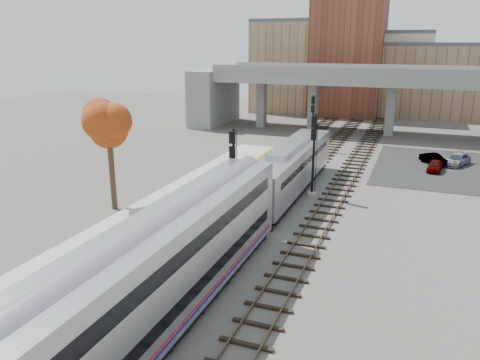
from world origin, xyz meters
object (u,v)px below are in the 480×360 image
Objects in this scene: signal_mast_far at (312,124)px; car_b at (434,159)px; tree at (108,123)px; coach at (151,282)px; car_a at (435,166)px; car_c at (457,160)px; locomotive at (290,167)px; signal_mast_mid at (313,156)px; signal_mast_near at (233,177)px.

car_b is at bearing -11.19° from signal_mast_far.
tree is at bearing -109.91° from signal_mast_far.
coach is 7.22× the size of car_b.
coach is 3.81× the size of signal_mast_far.
car_a is 2.90m from car_b.
car_c is (14.14, 37.99, -2.16)m from coach.
coach is (-0.00, -22.61, 0.52)m from locomotive.
coach is 40.29m from signal_mast_far.
tree reaches higher than signal_mast_mid.
tree is (-9.68, -1.11, 3.47)m from signal_mast_near.
car_b is (11.84, 37.48, -2.19)m from coach.
locomotive is 5.78× the size of car_a.
tree reaches higher than coach.
signal_mast_far reaches higher than car_a.
signal_mast_mid is 2.13× the size of car_a.
signal_mast_near is 26.91m from car_b.
signal_mast_mid is at bearing -101.88° from car_c.
signal_mast_near is at bearing -90.00° from signal_mast_far.
signal_mast_far reaches higher than coach.
signal_mast_far is (-2.10, 40.24, 0.37)m from coach.
signal_mast_near is 1.04× the size of signal_mast_far.
signal_mast_near is (-2.10, -7.98, 1.06)m from locomotive.
locomotive is 16.96m from car_a.
locomotive is at bearing 90.00° from coach.
car_c is (16.24, 23.36, -2.70)m from signal_mast_near.
car_b reaches higher than car_a.
locomotive is at bearing 75.25° from signal_mast_near.
tree reaches higher than car_c.
locomotive is at bearing 37.65° from tree.
coach is at bearing -87.01° from signal_mast_far.
signal_mast_far is 28.65m from tree.
signal_mast_far is at bearing 96.79° from locomotive.
signal_mast_far is 1.59× the size of car_c.
locomotive reaches higher than car_c.
signal_mast_near is at bearing -118.95° from car_a.
coach is 7.59× the size of car_a.
signal_mast_far is at bearing -161.93° from car_c.
locomotive is at bearing -128.71° from car_a.
coach reaches higher than car_b.
car_a is (9.90, 12.22, -2.88)m from signal_mast_mid.
signal_mast_mid is at bearing -7.00° from locomotive.
coach is 36.63m from car_a.
car_c is (2.24, 3.41, 0.04)m from car_a.
signal_mast_mid reaches higher than coach.
signal_mast_far is (-4.10, 17.88, -0.32)m from signal_mast_mid.
signal_mast_mid reaches higher than car_b.
signal_mast_far reaches higher than locomotive.
tree is 2.65× the size of car_b.
car_a is (23.68, 21.06, -6.21)m from tree.
car_a is 4.08m from car_c.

